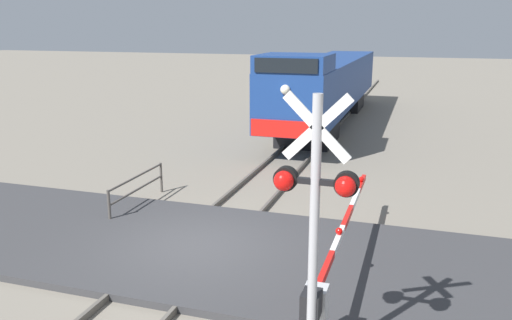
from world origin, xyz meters
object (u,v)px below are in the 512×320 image
crossing_gate (328,277)px  locomotive (328,85)px  crossing_signal (314,208)px  guard_railing (137,186)px

crossing_gate → locomotive: bearing=100.2°
crossing_signal → guard_railing: bearing=137.0°
locomotive → crossing_signal: (3.44, -20.57, 0.61)m
locomotive → crossing_signal: size_ratio=4.34×
locomotive → crossing_gate: bearing=-79.8°
crossing_signal → guard_railing: (-6.34, 5.92, -2.06)m
locomotive → crossing_gate: (3.40, -18.94, -1.24)m
crossing_gate → guard_railing: crossing_gate is taller
locomotive → guard_railing: locomotive is taller
crossing_signal → guard_railing: crossing_signal is taller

